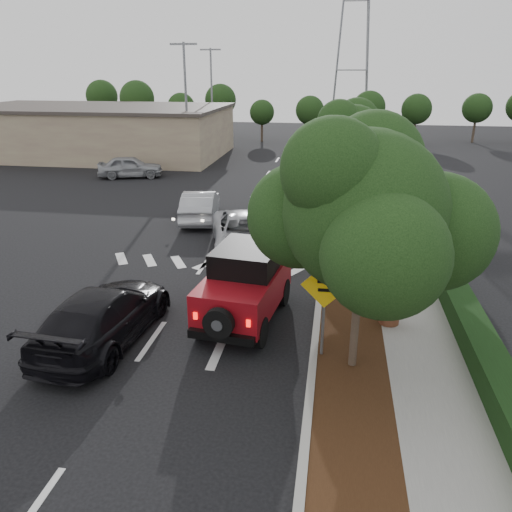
% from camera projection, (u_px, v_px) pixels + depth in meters
% --- Properties ---
extents(ground, '(120.00, 120.00, 0.00)m').
position_uv_depth(ground, '(152.00, 340.00, 14.17)').
color(ground, black).
rests_on(ground, ground).
extents(curb, '(0.20, 70.00, 0.15)m').
position_uv_depth(curb, '(327.00, 223.00, 24.54)').
color(curb, '#9E9B93').
rests_on(curb, ground).
extents(planting_strip, '(1.80, 70.00, 0.12)m').
position_uv_depth(planting_strip, '(347.00, 225.00, 24.40)').
color(planting_strip, black).
rests_on(planting_strip, ground).
extents(sidewalk, '(2.00, 70.00, 0.12)m').
position_uv_depth(sidewalk, '(387.00, 227.00, 24.11)').
color(sidewalk, gray).
rests_on(sidewalk, ground).
extents(hedge, '(0.80, 70.00, 0.80)m').
position_uv_depth(hedge, '(418.00, 221.00, 23.79)').
color(hedge, black).
rests_on(hedge, ground).
extents(commercial_building, '(22.00, 12.00, 4.00)m').
position_uv_depth(commercial_building, '(96.00, 132.00, 43.54)').
color(commercial_building, gray).
rests_on(commercial_building, ground).
extents(transmission_tower, '(7.00, 4.00, 28.00)m').
position_uv_depth(transmission_tower, '(348.00, 135.00, 57.59)').
color(transmission_tower, slate).
rests_on(transmission_tower, ground).
extents(street_tree_near, '(3.80, 3.80, 5.92)m').
position_uv_depth(street_tree_near, '(352.00, 368.00, 12.88)').
color(street_tree_near, black).
rests_on(street_tree_near, ground).
extents(street_tree_mid, '(3.20, 3.20, 5.32)m').
position_uv_depth(street_tree_mid, '(348.00, 268.00, 19.34)').
color(street_tree_mid, black).
rests_on(street_tree_mid, ground).
extents(street_tree_far, '(3.40, 3.40, 5.62)m').
position_uv_depth(street_tree_far, '(347.00, 220.00, 25.34)').
color(street_tree_far, black).
rests_on(street_tree_far, ground).
extents(light_pole_a, '(2.00, 0.22, 9.00)m').
position_uv_depth(light_pole_a, '(189.00, 166.00, 39.14)').
color(light_pole_a, slate).
rests_on(light_pole_a, ground).
extents(light_pole_b, '(2.00, 0.22, 9.00)m').
position_uv_depth(light_pole_b, '(213.00, 144.00, 50.37)').
color(light_pole_b, slate).
rests_on(light_pole_b, ground).
extents(red_jeep, '(2.45, 4.59, 2.28)m').
position_uv_depth(red_jeep, '(247.00, 282.00, 15.13)').
color(red_jeep, black).
rests_on(red_jeep, ground).
extents(silver_suv_ahead, '(4.03, 6.23, 1.59)m').
position_uv_depth(silver_suv_ahead, '(246.00, 234.00, 20.64)').
color(silver_suv_ahead, '#9FA1A6').
rests_on(silver_suv_ahead, ground).
extents(black_suv_oncoming, '(2.55, 5.51, 1.56)m').
position_uv_depth(black_suv_oncoming, '(104.00, 315.00, 13.96)').
color(black_suv_oncoming, black).
rests_on(black_suv_oncoming, ground).
extents(silver_sedan_oncoming, '(2.28, 4.77, 1.51)m').
position_uv_depth(silver_sedan_oncoming, '(200.00, 206.00, 25.11)').
color(silver_sedan_oncoming, '#A5A7AD').
rests_on(silver_sedan_oncoming, ground).
extents(parked_suv, '(4.75, 2.97, 1.51)m').
position_uv_depth(parked_suv, '(130.00, 167.00, 34.94)').
color(parked_suv, '#96989D').
rests_on(parked_suv, ground).
extents(speed_hump_sign, '(1.22, 0.10, 2.60)m').
position_uv_depth(speed_hump_sign, '(324.00, 297.00, 12.67)').
color(speed_hump_sign, slate).
rests_on(speed_hump_sign, ground).
extents(terracotta_planter, '(0.74, 0.74, 1.29)m').
position_uv_depth(terracotta_planter, '(391.00, 300.00, 14.64)').
color(terracotta_planter, brown).
rests_on(terracotta_planter, ground).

